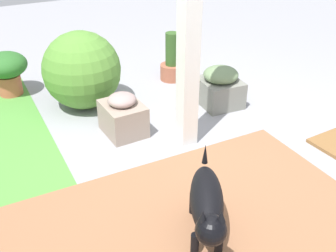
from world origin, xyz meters
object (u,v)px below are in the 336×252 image
dog (207,204)px  stone_planter_nearest (220,87)px  round_shrub (82,70)px  terracotta_pot_broad (7,69)px  terracotta_pot_tall (172,63)px  stone_planter_mid (123,116)px  porch_pillar (189,21)px

dog → stone_planter_nearest: bearing=-36.3°
round_shrub → terracotta_pot_broad: 0.88m
round_shrub → dog: bearing=-177.5°
stone_planter_nearest → terracotta_pot_tall: 0.79m
stone_planter_mid → porch_pillar: bearing=-133.3°
porch_pillar → round_shrub: size_ratio=2.78×
stone_planter_mid → terracotta_pot_broad: 1.50m
porch_pillar → dog: (-1.05, 0.46, -0.75)m
terracotta_pot_tall → terracotta_pot_broad: terracotta_pot_tall is taller
terracotta_pot_broad → stone_planter_mid: bearing=-149.6°
stone_planter_nearest → terracotta_pot_broad: bearing=56.2°
terracotta_pot_broad → stone_planter_nearest: bearing=-123.8°
porch_pillar → dog: size_ratio=3.01×
porch_pillar → terracotta_pot_broad: porch_pillar is taller
terracotta_pot_broad → porch_pillar: bearing=-145.1°
stone_planter_nearest → dog: 1.88m
terracotta_pot_tall → dog: terracotta_pot_tall is taller
porch_pillar → terracotta_pot_broad: size_ratio=4.56×
stone_planter_mid → round_shrub: (0.67, 0.14, 0.21)m
stone_planter_mid → round_shrub: bearing=11.7°
round_shrub → terracotta_pot_tall: round_shrub is taller
round_shrub → terracotta_pot_tall: size_ratio=1.39×
stone_planter_mid → terracotta_pot_broad: (1.29, 0.76, 0.11)m
porch_pillar → terracotta_pot_broad: 2.19m
terracotta_pot_tall → dog: size_ratio=0.78×
stone_planter_nearest → round_shrub: (0.60, 1.20, 0.19)m
stone_planter_nearest → terracotta_pot_tall: size_ratio=0.79×
terracotta_pot_broad → dog: dog is taller
porch_pillar → dog: porch_pillar is taller
round_shrub → terracotta_pot_broad: size_ratio=1.64×
stone_planter_mid → dog: size_ratio=0.59×
dog → porch_pillar: bearing=-23.9°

